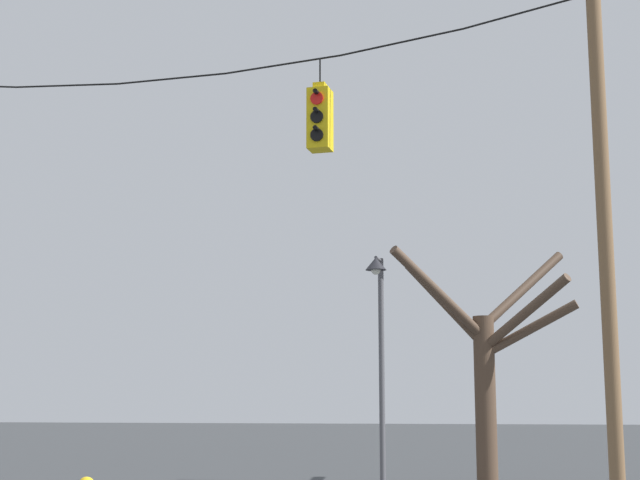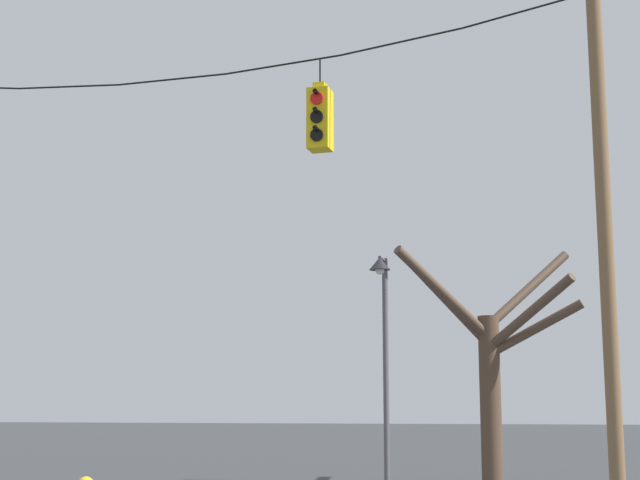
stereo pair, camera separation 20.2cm
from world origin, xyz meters
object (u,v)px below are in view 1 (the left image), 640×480
Objects in this scene: utility_pole_right at (605,238)px; bare_tree at (488,359)px; traffic_light_near_right_pole at (320,119)px; street_lamp at (379,321)px.

utility_pole_right reaches higher than bare_tree.
street_lamp is (-0.40, 6.10, -2.57)m from traffic_light_near_right_pole.
bare_tree is at bearing 107.11° from utility_pole_right.
utility_pole_right is at bearing -72.89° from bare_tree.
street_lamp is 0.90× the size of bare_tree.
utility_pole_right is at bearing 0.12° from traffic_light_near_right_pole.
traffic_light_near_right_pole is at bearing -179.88° from utility_pole_right.
utility_pole_right is 5.45× the size of traffic_light_near_right_pole.
street_lamp is (-4.52, 6.10, -0.53)m from utility_pole_right.
bare_tree is at bearing 43.95° from street_lamp.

